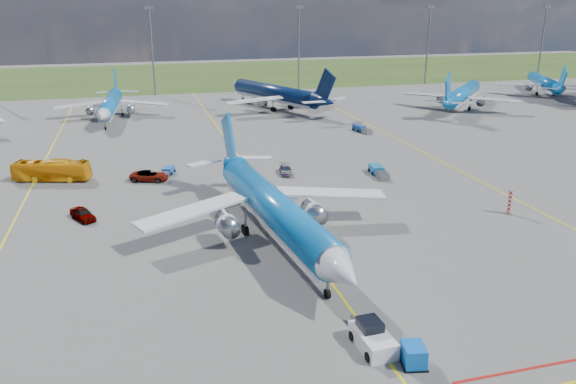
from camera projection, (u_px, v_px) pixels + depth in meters
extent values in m
plane|color=#51514F|center=(321.00, 269.00, 52.48)|extent=(400.00, 400.00, 0.00)
cube|color=#2D4719|center=(180.00, 76.00, 189.45)|extent=(400.00, 80.00, 0.01)
cube|color=gold|center=(254.00, 177.00, 79.87)|extent=(0.25, 160.00, 0.02)
cube|color=gold|center=(38.00, 174.00, 81.50)|extent=(0.25, 120.00, 0.02)
cube|color=gold|center=(413.00, 147.00, 96.51)|extent=(0.25, 120.00, 0.02)
cube|color=#A5140F|center=(518.00, 371.00, 38.05)|extent=(10.00, 0.25, 0.02)
cylinder|color=slate|center=(152.00, 53.00, 146.88)|extent=(0.50, 0.50, 22.00)
cube|color=slate|center=(149.00, 8.00, 143.24)|extent=(2.20, 0.50, 0.80)
cylinder|color=slate|center=(299.00, 50.00, 156.88)|extent=(0.50, 0.50, 22.00)
cube|color=slate|center=(299.00, 7.00, 153.24)|extent=(2.20, 0.50, 0.80)
cylinder|color=slate|center=(428.00, 47.00, 166.89)|extent=(0.50, 0.50, 22.00)
cube|color=slate|center=(431.00, 7.00, 163.25)|extent=(2.20, 0.50, 0.80)
cylinder|color=slate|center=(542.00, 44.00, 176.89)|extent=(0.50, 0.50, 22.00)
cube|color=slate|center=(547.00, 7.00, 173.25)|extent=(2.20, 0.50, 0.80)
cylinder|color=red|center=(510.00, 202.00, 65.81)|extent=(0.50, 0.50, 3.00)
cube|color=silver|center=(373.00, 340.00, 40.40)|extent=(2.34, 4.18, 1.26)
cube|color=black|center=(370.00, 325.00, 40.64)|extent=(1.64, 1.82, 0.87)
cube|color=slate|center=(358.00, 323.00, 42.70)|extent=(0.36, 2.34, 0.19)
cube|color=blue|center=(413.00, 355.00, 38.54)|extent=(1.81, 2.10, 1.48)
imported|color=#F0A10E|center=(51.00, 171.00, 78.04)|extent=(10.79, 5.11, 2.93)
imported|color=#999999|center=(83.00, 214.00, 64.21)|extent=(3.44, 4.45, 1.42)
imported|color=#999999|center=(149.00, 176.00, 78.16)|extent=(5.73, 3.90, 1.46)
imported|color=#999999|center=(286.00, 170.00, 81.32)|extent=(2.32, 4.37, 1.21)
cube|color=#1A659E|center=(376.00, 169.00, 81.62)|extent=(1.84, 3.03, 1.22)
cube|color=slate|center=(383.00, 176.00, 78.96)|extent=(1.55, 2.35, 1.00)
cube|color=#1A4EA1|center=(169.00, 170.00, 81.49)|extent=(2.07, 2.69, 1.01)
cube|color=slate|center=(163.00, 176.00, 79.27)|extent=(1.70, 2.11, 0.83)
cube|color=navy|center=(359.00, 128.00, 108.27)|extent=(1.93, 2.92, 1.14)
cube|color=slate|center=(367.00, 132.00, 106.01)|extent=(1.61, 2.27, 0.93)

